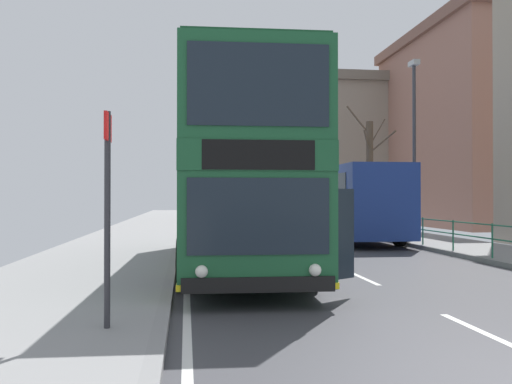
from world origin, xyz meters
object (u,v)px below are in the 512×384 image
Objects in this scene: background_bus_far_lane at (344,201)px; street_lamp_far_side at (414,135)px; bus_stop_sign_near at (107,195)px; double_decker_bus_main at (237,176)px; background_building_02 at (385,155)px; bare_tree_far_00 at (370,173)px.

street_lamp_far_side is at bearing -38.43° from background_bus_far_lane.
background_bus_far_lane is 17.49m from bus_stop_sign_near.
double_decker_bus_main is 6.99m from bus_stop_sign_near.
background_bus_far_lane is 4.06m from street_lamp_far_side.
background_building_02 is (8.20, 24.79, 1.25)m from street_lamp_far_side.
street_lamp_far_side reaches higher than double_decker_bus_main.
bare_tree_far_00 is (0.41, 6.55, -1.23)m from street_lamp_far_side.
double_decker_bus_main is 3.90× the size of bus_stop_sign_near.
double_decker_bus_main is 1.05× the size of background_bus_far_lane.
background_building_02 reaches higher than street_lamp_far_side.
bus_stop_sign_near is at bearing -115.49° from background_building_02.
street_lamp_far_side is (7.89, 7.18, 1.99)m from double_decker_bus_main.
double_decker_bus_main is 10.85m from street_lamp_far_side.
bare_tree_far_00 is 0.43× the size of background_building_02.
background_building_02 is at bearing 65.23° from background_bus_far_lane.
double_decker_bus_main is at bearing 70.79° from bus_stop_sign_near.
background_building_02 reaches higher than bus_stop_sign_near.
background_bus_far_lane is at bearing 58.66° from double_decker_bus_main.
street_lamp_far_side is at bearing 42.28° from double_decker_bus_main.
background_building_02 is (18.38, 38.56, 3.77)m from bus_stop_sign_near.
bus_stop_sign_near is at bearing -109.21° from double_decker_bus_main.
double_decker_bus_main is at bearing -116.71° from background_building_02.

